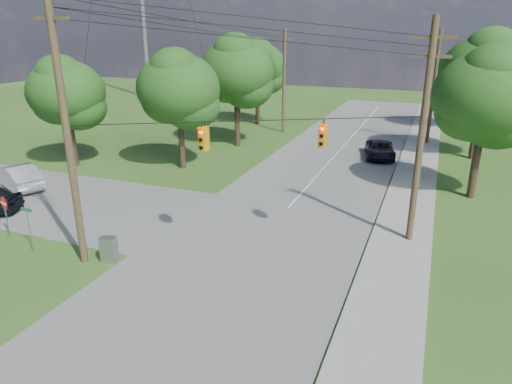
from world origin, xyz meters
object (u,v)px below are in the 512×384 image
at_px(do_not_enter_sign, 4,208).
at_px(pole_sw, 66,125).
at_px(car_main_north, 380,150).
at_px(car_cross_silver, 18,176).
at_px(control_cabinet, 109,249).
at_px(pole_north_w, 284,81).
at_px(pole_north_e, 434,87).
at_px(pole_ne, 422,132).

bearing_deg(do_not_enter_sign, pole_sw, 12.51).
relative_size(pole_sw, car_main_north, 2.50).
distance_m(car_cross_silver, control_cabinet, 13.50).
relative_size(pole_north_w, control_cabinet, 8.38).
bearing_deg(pole_north_e, control_cabinet, -113.00).
xyz_separation_m(pole_ne, control_cabinet, (-12.40, -7.21, -4.87)).
xyz_separation_m(pole_north_w, car_main_north, (10.50, -6.61, -4.43)).
bearing_deg(pole_sw, pole_north_w, 90.77).
relative_size(pole_ne, car_main_north, 2.19).
bearing_deg(car_main_north, pole_north_w, 137.08).
height_order(pole_sw, control_cabinet, pole_sw).
distance_m(pole_ne, pole_north_e, 22.00).
height_order(pole_ne, car_cross_silver, pole_ne).
distance_m(pole_sw, control_cabinet, 5.75).
xyz_separation_m(pole_north_w, do_not_enter_sign, (-4.84, -29.00, -3.51)).
bearing_deg(pole_ne, pole_north_e, 90.00).
xyz_separation_m(pole_north_e, control_cabinet, (-12.40, -29.21, -4.53)).
bearing_deg(car_cross_silver, car_main_north, 151.97).
height_order(car_main_north, control_cabinet, car_main_north).
xyz_separation_m(pole_sw, car_cross_silver, (-10.97, 6.44, -5.40)).
relative_size(pole_north_e, pole_north_w, 1.00).
bearing_deg(pole_ne, car_main_north, 102.46).
height_order(pole_sw, car_main_north, pole_sw).
height_order(car_cross_silver, do_not_enter_sign, do_not_enter_sign).
distance_m(car_main_north, do_not_enter_sign, 27.16).
height_order(pole_north_w, car_cross_silver, pole_north_w).
distance_m(pole_sw, pole_north_e, 32.55).
bearing_deg(control_cabinet, car_cross_silver, 140.07).
xyz_separation_m(car_cross_silver, control_cabinet, (12.07, -6.05, -0.24)).
bearing_deg(pole_ne, do_not_enter_sign, -159.51).
xyz_separation_m(pole_sw, do_not_enter_sign, (-5.24, 0.60, -4.61)).
relative_size(pole_sw, pole_ne, 1.14).
xyz_separation_m(pole_north_e, car_cross_silver, (-24.47, -23.16, -4.30)).
bearing_deg(pole_sw, do_not_enter_sign, 173.49).
relative_size(pole_north_w, car_cross_silver, 2.06).
height_order(pole_north_e, car_main_north, pole_north_e).
bearing_deg(pole_north_e, car_cross_silver, -136.57).
xyz_separation_m(car_main_north, control_cabinet, (-9.00, -22.60, -0.10)).
distance_m(pole_north_w, do_not_enter_sign, 29.61).
bearing_deg(car_main_north, control_cabinet, -122.45).
height_order(pole_sw, pole_north_w, pole_sw).
relative_size(pole_ne, do_not_enter_sign, 4.77).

